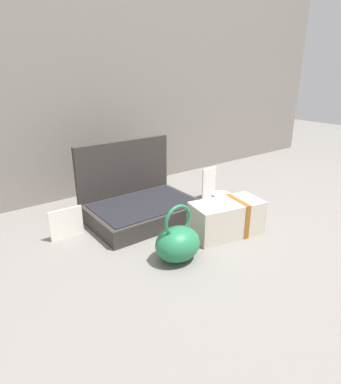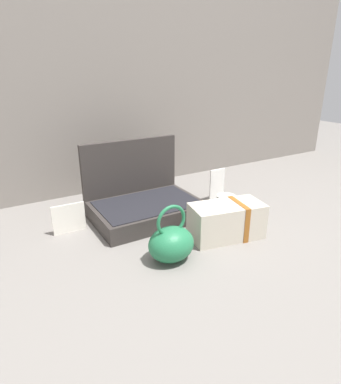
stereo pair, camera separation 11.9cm
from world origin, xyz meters
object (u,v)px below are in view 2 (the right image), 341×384
object	(u,v)px
teal_pouch_handbag	(171,243)
cream_toiletry_bag	(227,221)
poster_card_right	(217,185)
open_suitcase	(143,201)
coffee_mug	(226,205)
info_card_left	(69,218)

from	to	relation	value
teal_pouch_handbag	cream_toiletry_bag	world-z (taller)	teal_pouch_handbag
teal_pouch_handbag	poster_card_right	size ratio (longest dim) A/B	1.27
teal_pouch_handbag	open_suitcase	bearing A→B (deg)	78.18
open_suitcase	coffee_mug	distance (m)	0.35
cream_toiletry_bag	open_suitcase	bearing A→B (deg)	119.29
info_card_left	poster_card_right	world-z (taller)	poster_card_right
open_suitcase	coffee_mug	world-z (taller)	open_suitcase
open_suitcase	cream_toiletry_bag	distance (m)	0.37
open_suitcase	teal_pouch_handbag	bearing A→B (deg)	-101.82
cream_toiletry_bag	coffee_mug	distance (m)	0.20
cream_toiletry_bag	info_card_left	size ratio (longest dim) A/B	2.34
open_suitcase	teal_pouch_handbag	world-z (taller)	open_suitcase
cream_toiletry_bag	teal_pouch_handbag	bearing A→B (deg)	-173.30
open_suitcase	info_card_left	xyz separation A→B (m)	(-0.31, 0.00, -0.01)
teal_pouch_handbag	cream_toiletry_bag	bearing A→B (deg)	6.70
coffee_mug	info_card_left	world-z (taller)	info_card_left
cream_toiletry_bag	info_card_left	world-z (taller)	cream_toiletry_bag
teal_pouch_handbag	cream_toiletry_bag	size ratio (longest dim) A/B	0.68
coffee_mug	open_suitcase	bearing A→B (deg)	151.22
open_suitcase	poster_card_right	world-z (taller)	open_suitcase
teal_pouch_handbag	coffee_mug	distance (m)	0.43
cream_toiletry_bag	coffee_mug	world-z (taller)	cream_toiletry_bag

